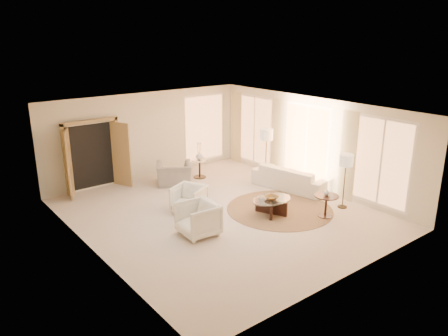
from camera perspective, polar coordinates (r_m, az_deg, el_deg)
room at (r=11.23m, az=-0.35°, el=0.59°), size 7.04×8.04×2.83m
windows_right at (r=13.62m, az=10.97°, el=3.08°), size 0.10×6.40×2.40m
window_back_corner at (r=15.65m, az=-2.54°, el=5.25°), size 1.70×0.10×2.40m
curtains_right at (r=14.18m, az=8.10°, el=3.59°), size 0.06×5.20×2.60m
french_doors at (r=13.66m, az=-16.67°, el=1.48°), size 1.95×0.66×2.16m
area_rug at (r=12.08m, az=7.26°, el=-5.35°), size 3.81×3.81×0.01m
sofa at (r=13.58m, az=8.79°, el=-1.23°), size 1.40×2.55×0.70m
armchair_left at (r=11.72m, az=-4.60°, el=-3.89°), size 1.01×1.03×0.81m
armchair_right at (r=10.41m, az=-3.42°, el=-6.49°), size 0.86×0.91×0.88m
accent_chair at (r=13.83m, az=-6.54°, el=-0.28°), size 1.28×1.14×0.94m
coffee_table at (r=11.65m, az=6.20°, el=-4.78°), size 1.35×1.35×0.43m
end_table at (r=11.69m, az=13.20°, el=-4.35°), size 0.63×0.63×0.59m
side_table at (r=14.43m, az=-3.21°, el=0.20°), size 0.54×0.54×0.63m
floor_lamp_near at (r=13.93m, az=5.58°, el=4.08°), size 0.41×0.41×1.71m
floor_lamp_far at (r=12.13m, az=15.65°, el=0.67°), size 0.37×0.37×1.52m
bowl at (r=11.57m, az=6.23°, el=-3.85°), size 0.37×0.37×0.09m
end_vase at (r=11.60m, az=13.29°, el=-3.13°), size 0.21×0.21×0.17m
side_vase at (r=14.32m, az=-3.23°, el=1.63°), size 0.27×0.27×0.26m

